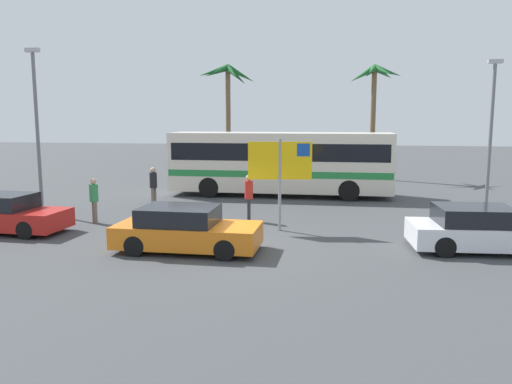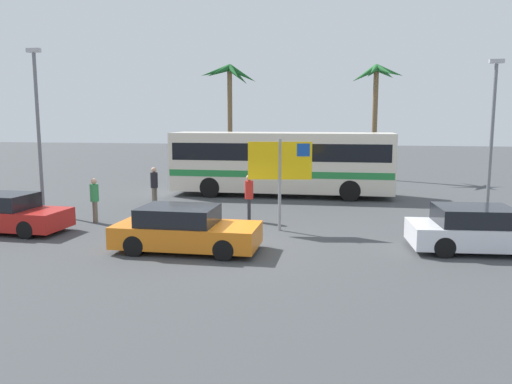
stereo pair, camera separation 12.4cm
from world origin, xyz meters
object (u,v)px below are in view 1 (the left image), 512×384
at_px(car_white, 480,230).
at_px(car_orange, 186,230).
at_px(bus_front_coach, 280,160).
at_px(ferry_sign, 281,164).
at_px(pedestrian_by_bus, 153,184).
at_px(pedestrian_crossing_lot, 249,194).
at_px(pedestrian_near_sign, 94,197).
at_px(car_red, 5,214).

relative_size(car_white, car_orange, 1.00).
height_order(bus_front_coach, ferry_sign, ferry_sign).
height_order(ferry_sign, pedestrian_by_bus, ferry_sign).
bearing_deg(pedestrian_crossing_lot, bus_front_coach, -104.24).
bearing_deg(pedestrian_near_sign, car_orange, 97.55).
distance_m(car_red, pedestrian_by_bus, 6.49).
relative_size(car_red, pedestrian_near_sign, 2.52).
bearing_deg(car_white, ferry_sign, 160.03).
relative_size(car_white, pedestrian_near_sign, 2.53).
distance_m(bus_front_coach, car_red, 12.95).
relative_size(ferry_sign, car_orange, 0.75).
xyz_separation_m(ferry_sign, car_white, (6.11, -1.78, -1.69)).
bearing_deg(car_red, ferry_sign, 13.53).
bearing_deg(car_orange, bus_front_coach, 82.71).
bearing_deg(pedestrian_by_bus, bus_front_coach, -126.26).
bearing_deg(ferry_sign, pedestrian_near_sign, 170.95).
relative_size(bus_front_coach, pedestrian_near_sign, 6.55).
xyz_separation_m(ferry_sign, car_red, (-9.35, -1.80, -1.69)).
relative_size(car_red, pedestrian_crossing_lot, 2.38).
distance_m(car_white, pedestrian_near_sign, 13.29).
distance_m(ferry_sign, car_red, 9.67).
height_order(car_orange, pedestrian_by_bus, pedestrian_by_bus).
bearing_deg(pedestrian_crossing_lot, pedestrian_near_sign, 2.63).
height_order(bus_front_coach, pedestrian_crossing_lot, bus_front_coach).
height_order(pedestrian_near_sign, pedestrian_crossing_lot, pedestrian_crossing_lot).
bearing_deg(pedestrian_crossing_lot, pedestrian_by_bus, -37.08).
height_order(ferry_sign, pedestrian_crossing_lot, ferry_sign).
distance_m(ferry_sign, pedestrian_by_bus, 7.30).
relative_size(bus_front_coach, pedestrian_crossing_lot, 6.19).
xyz_separation_m(car_white, pedestrian_crossing_lot, (-7.51, 3.21, 0.42)).
xyz_separation_m(bus_front_coach, car_white, (7.05, -9.75, -1.15)).
height_order(pedestrian_crossing_lot, pedestrian_by_bus, pedestrian_crossing_lot).
xyz_separation_m(ferry_sign, pedestrian_by_bus, (-6.10, 3.81, -1.29)).
height_order(bus_front_coach, car_red, bus_front_coach).
distance_m(bus_front_coach, ferry_sign, 8.05).
xyz_separation_m(car_red, pedestrian_by_bus, (3.26, 5.60, 0.40)).
relative_size(bus_front_coach, pedestrian_by_bus, 6.26).
bearing_deg(pedestrian_near_sign, pedestrian_by_bus, -150.78).
bearing_deg(bus_front_coach, pedestrian_by_bus, -141.00).
bearing_deg(pedestrian_crossing_lot, car_orange, 66.56).
bearing_deg(car_orange, car_white, 9.85).
bearing_deg(car_white, pedestrian_near_sign, 167.94).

